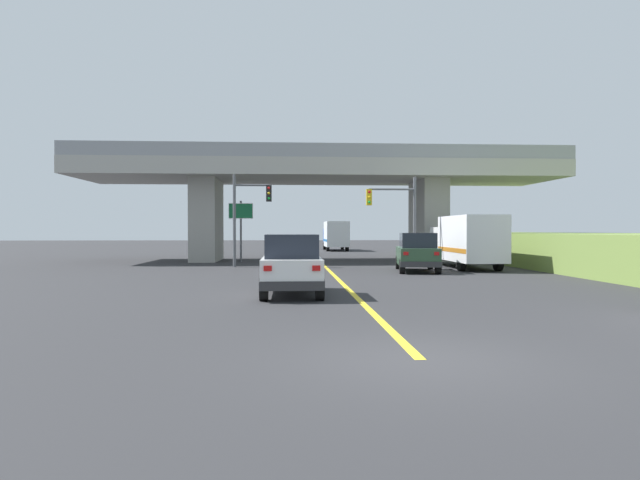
% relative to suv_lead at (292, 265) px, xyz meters
% --- Properties ---
extents(ground, '(160.00, 160.00, 0.00)m').
position_rel_suv_lead_xyz_m(ground, '(2.08, 20.75, -1.01)').
color(ground, '#2B2B2D').
extents(overpass_bridge, '(33.38, 8.24, 7.76)m').
position_rel_suv_lead_xyz_m(overpass_bridge, '(2.08, 20.75, 4.50)').
color(overpass_bridge, '#A8A59E').
rests_on(overpass_bridge, ground).
extents(lane_divider_stripe, '(0.20, 26.95, 0.01)m').
position_rel_suv_lead_xyz_m(lane_divider_stripe, '(2.08, 4.28, -1.01)').
color(lane_divider_stripe, yellow).
rests_on(lane_divider_stripe, ground).
extents(suv_lead, '(1.97, 4.26, 2.02)m').
position_rel_suv_lead_xyz_m(suv_lead, '(0.00, 0.00, 0.00)').
color(suv_lead, silver).
rests_on(suv_lead, ground).
extents(suv_crossing, '(2.60, 4.72, 2.02)m').
position_rel_suv_lead_xyz_m(suv_crossing, '(6.61, 9.92, 0.00)').
color(suv_crossing, '#2D4C33').
rests_on(suv_crossing, ground).
extents(box_truck, '(2.33, 7.25, 2.96)m').
position_rel_suv_lead_xyz_m(box_truck, '(10.02, 12.16, 0.56)').
color(box_truck, silver).
rests_on(box_truck, ground).
extents(traffic_signal_nearside, '(2.99, 0.36, 5.33)m').
position_rel_suv_lead_xyz_m(traffic_signal_nearside, '(6.41, 13.94, 2.34)').
color(traffic_signal_nearside, '#56595E').
rests_on(traffic_signal_nearside, ground).
extents(traffic_signal_farside, '(2.27, 0.36, 5.44)m').
position_rel_suv_lead_xyz_m(traffic_signal_farside, '(-2.54, 14.09, 2.41)').
color(traffic_signal_farside, '#56595E').
rests_on(traffic_signal_farside, ground).
extents(highway_sign, '(1.65, 0.17, 4.15)m').
position_rel_suv_lead_xyz_m(highway_sign, '(-3.32, 19.04, 2.04)').
color(highway_sign, '#56595E').
rests_on(highway_sign, ground).
extents(semi_truck_distant, '(2.33, 7.22, 3.08)m').
position_rel_suv_lead_xyz_m(semi_truck_distant, '(4.97, 39.76, 0.61)').
color(semi_truck_distant, navy).
rests_on(semi_truck_distant, ground).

